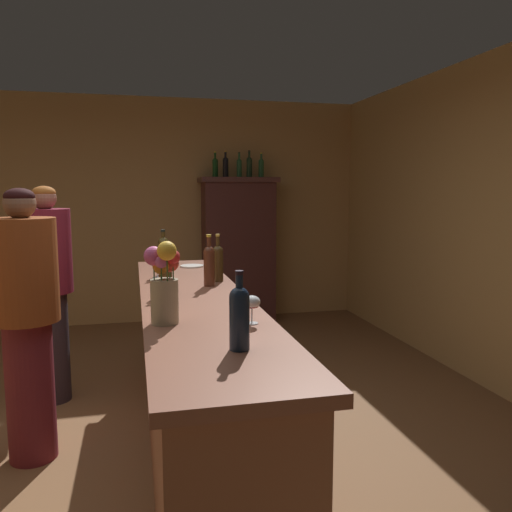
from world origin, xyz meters
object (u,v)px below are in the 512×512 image
(bar_counter, at_px, (196,378))
(display_cabinet, at_px, (238,248))
(display_bottle_right, at_px, (261,167))
(flower_arrangement, at_px, (164,281))
(wine_glass_mid, at_px, (252,304))
(wine_bottle_merlot, at_px, (166,273))
(display_bottle_center, at_px, (239,167))
(display_bottle_left, at_px, (215,166))
(wine_glass_rear, at_px, (173,252))
(wine_bottle_malbec, at_px, (218,261))
(wine_bottle_riesling, at_px, (209,264))
(wine_bottle_chardonnay, at_px, (164,254))
(wine_glass_front, at_px, (157,264))
(wine_bottle_syrah, at_px, (239,315))
(cheese_plate, at_px, (192,266))
(patron_tall, at_px, (26,315))
(display_bottle_midright, at_px, (249,166))
(patron_near_entrance, at_px, (49,286))

(bar_counter, distance_m, display_cabinet, 3.29)
(display_cabinet, height_order, display_bottle_right, display_bottle_right)
(flower_arrangement, bearing_deg, wine_glass_mid, -14.40)
(wine_bottle_merlot, xyz_separation_m, display_bottle_center, (1.07, 3.05, 0.76))
(display_bottle_left, bearing_deg, display_bottle_center, -0.00)
(display_cabinet, relative_size, wine_glass_rear, 11.79)
(wine_bottle_malbec, bearing_deg, wine_bottle_riesling, -117.47)
(wine_bottle_chardonnay, distance_m, display_bottle_center, 2.64)
(display_bottle_left, bearing_deg, wine_bottle_chardonnay, -107.90)
(display_cabinet, distance_m, display_bottle_center, 0.97)
(wine_bottle_riesling, bearing_deg, wine_glass_front, 128.36)
(wine_bottle_syrah, height_order, display_bottle_left, display_bottle_left)
(display_cabinet, xyz_separation_m, display_bottle_right, (0.28, 0.00, 0.97))
(wine_glass_front, height_order, wine_glass_mid, wine_glass_front)
(wine_bottle_chardonnay, bearing_deg, display_bottle_right, 60.57)
(cheese_plate, bearing_deg, flower_arrangement, -100.28)
(wine_bottle_chardonnay, distance_m, wine_glass_front, 0.15)
(wine_glass_mid, bearing_deg, patron_tall, 141.86)
(display_bottle_midright, xyz_separation_m, display_bottle_right, (0.15, -0.00, -0.01))
(display_cabinet, distance_m, wine_glass_front, 2.67)
(wine_glass_mid, bearing_deg, display_bottle_right, 75.49)
(flower_arrangement, height_order, display_bottle_center, display_bottle_center)
(wine_bottle_riesling, xyz_separation_m, display_bottle_midright, (0.90, 2.83, 0.75))
(wine_bottle_syrah, xyz_separation_m, display_bottle_left, (0.56, 4.19, 0.75))
(display_cabinet, relative_size, display_bottle_right, 5.96)
(bar_counter, distance_m, display_bottle_right, 3.63)
(display_cabinet, distance_m, patron_near_entrance, 2.75)
(display_bottle_center, height_order, display_bottle_right, same)
(wine_bottle_syrah, relative_size, cheese_plate, 1.66)
(wine_bottle_syrah, relative_size, display_bottle_center, 1.05)
(display_bottle_right, xyz_separation_m, patron_near_entrance, (-2.15, -2.02, -0.99))
(wine_glass_rear, xyz_separation_m, display_bottle_left, (0.64, 1.78, 0.78))
(wine_glass_rear, xyz_separation_m, display_bottle_right, (1.20, 1.78, 0.78))
(display_bottle_center, bearing_deg, patron_tall, -122.68)
(display_cabinet, relative_size, display_bottle_left, 5.87)
(display_bottle_right, bearing_deg, patron_tall, -126.28)
(wine_glass_rear, distance_m, patron_tall, 1.49)
(display_bottle_midright, bearing_deg, wine_bottle_syrah, -103.10)
(bar_counter, relative_size, wine_bottle_merlot, 10.77)
(wine_bottle_syrah, xyz_separation_m, flower_arrangement, (-0.26, 0.47, 0.06))
(display_bottle_left, bearing_deg, display_bottle_midright, 0.00)
(patron_near_entrance, bearing_deg, display_bottle_left, 111.68)
(wine_glass_rear, bearing_deg, wine_bottle_riesling, -81.65)
(wine_bottle_chardonnay, xyz_separation_m, display_bottle_right, (1.30, 2.31, 0.74))
(wine_bottle_syrah, xyz_separation_m, cheese_plate, (0.06, 2.22, -0.13))
(display_bottle_midright, bearing_deg, bar_counter, -108.14)
(wine_glass_front, xyz_separation_m, flower_arrangement, (-0.02, -1.28, 0.10))
(display_bottle_center, bearing_deg, patron_near_entrance, -132.89)
(bar_counter, xyz_separation_m, flower_arrangement, (-0.20, -0.58, 0.69))
(wine_bottle_merlot, xyz_separation_m, display_bottle_right, (1.33, 3.05, 0.76))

